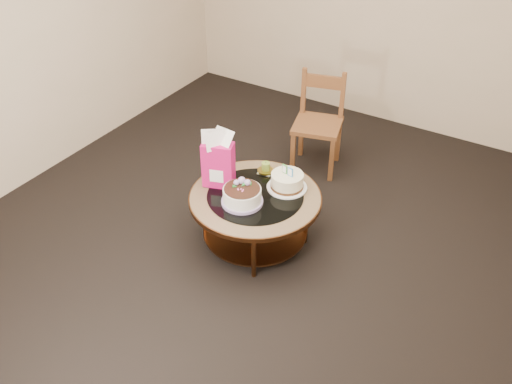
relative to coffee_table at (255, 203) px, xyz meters
The scene contains 8 objects.
ground 0.38m from the coffee_table, 164.05° to the left, with size 5.00×5.00×0.00m, color black.
room_walls 1.16m from the coffee_table, 164.05° to the left, with size 4.52×5.02×2.61m.
coffee_table is the anchor object (origin of this frame).
decorated_cake 0.19m from the coffee_table, 104.27° to the right, with size 0.31×0.31×0.18m.
cream_cake 0.30m from the coffee_table, 52.64° to the left, with size 0.31×0.31×0.20m.
gift_bag 0.45m from the coffee_table, behind, with size 0.27×0.23×0.47m.
pillar_candle 0.34m from the coffee_table, 106.59° to the left, with size 0.13×0.13×0.10m.
dining_chair 1.28m from the coffee_table, 94.33° to the left, with size 0.52×0.52×0.92m.
Camera 1 is at (1.84, -2.99, 3.01)m, focal length 40.00 mm.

